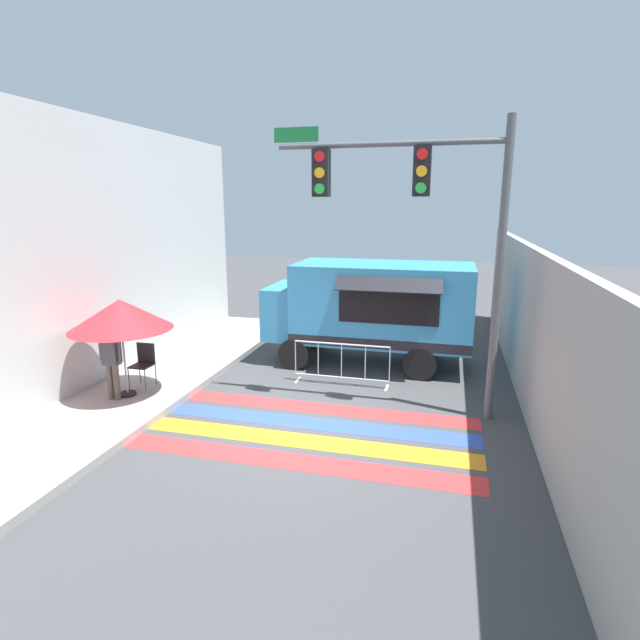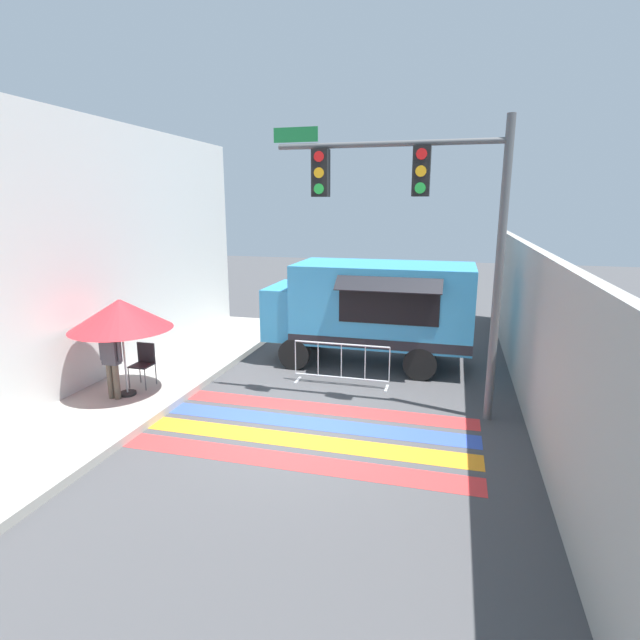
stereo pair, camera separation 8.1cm
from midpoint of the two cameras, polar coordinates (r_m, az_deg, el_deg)
The scene contains 11 objects.
ground_plane at distance 9.77m, azimuth -1.51°, elevation -12.31°, with size 60.00×60.00×0.00m, color #424244.
sidewalk_left at distance 12.12m, azimuth -25.98°, elevation -8.13°, with size 4.40×16.00×0.16m.
building_left_facade at distance 11.66m, azimuth -28.57°, elevation 5.92°, with size 0.25×16.00×6.11m.
concrete_wall_right at distance 11.87m, azimuth 22.40°, elevation -0.25°, with size 0.20×16.00×3.31m.
crosswalk_painted at distance 9.65m, azimuth -1.74°, elevation -12.62°, with size 6.40×2.84×0.01m.
food_truck at distance 13.24m, azimuth 5.24°, elevation 1.72°, with size 5.34×2.66×2.69m.
traffic_signal_pole at distance 9.84m, azimuth 11.36°, elevation 12.37°, with size 4.48×0.29×5.74m.
patio_umbrella at distance 11.22m, azimuth -22.04°, elevation 0.58°, with size 2.12×2.12×2.12m.
folding_chair at distance 11.99m, azimuth -19.68°, elevation -4.39°, with size 0.44×0.44×0.97m.
vendor_person at distance 11.31m, azimuth -22.96°, elevation -3.96°, with size 0.53×0.21×1.63m.
barricade_front at distance 11.80m, azimuth 2.26°, elevation -5.07°, with size 2.29×0.44×1.02m.
Camera 1 is at (2.42, -8.48, 4.19)m, focal length 28.00 mm.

